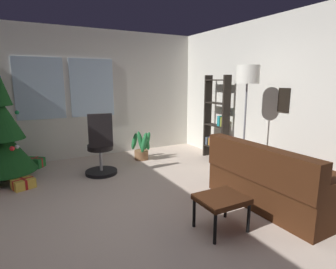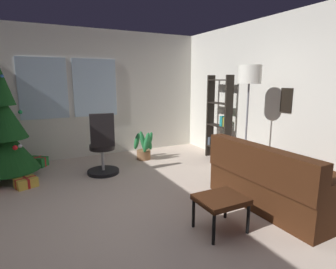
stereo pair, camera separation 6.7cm
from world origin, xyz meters
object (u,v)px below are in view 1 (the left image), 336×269
gift_box_gold (23,184)px  footstool (221,201)px  couch (288,184)px  bookshelf (217,123)px  office_chair (101,151)px  holiday_tree (1,132)px  floor_lamp (247,83)px  gift_box_green (34,163)px  potted_plant (142,148)px

gift_box_gold → footstool: bearing=-50.9°
couch → bookshelf: bearing=76.6°
gift_box_gold → office_chair: size_ratio=0.33×
holiday_tree → floor_lamp: (3.48, -1.87, 0.79)m
couch → floor_lamp: (0.13, 0.97, 1.31)m
bookshelf → floor_lamp: size_ratio=0.93×
office_chair → floor_lamp: floor_lamp is taller
floor_lamp → holiday_tree: bearing=151.8°
bookshelf → floor_lamp: floor_lamp is taller
floor_lamp → gift_box_gold: bearing=157.4°
office_chair → bookshelf: bearing=-3.8°
couch → floor_lamp: floor_lamp is taller
gift_box_green → bookshelf: (3.43, -1.21, 0.67)m
gift_box_green → holiday_tree: bearing=-129.1°
bookshelf → potted_plant: 1.64m
potted_plant → gift_box_gold: bearing=-166.2°
gift_box_green → potted_plant: size_ratio=0.63×
gift_box_green → floor_lamp: size_ratio=0.21×
holiday_tree → office_chair: size_ratio=2.22×
gift_box_green → office_chair: bearing=-45.6°
office_chair → potted_plant: (1.00, 0.52, -0.18)m
holiday_tree → potted_plant: (2.48, 0.03, -0.56)m
gift_box_green → potted_plant: bearing=-14.5°
footstool → gift_box_gold: footstool is taller
couch → office_chair: size_ratio=1.56×
footstool → potted_plant: (0.29, 2.93, -0.09)m
holiday_tree → gift_box_gold: (0.25, -0.52, -0.75)m
gift_box_green → floor_lamp: floor_lamp is taller
couch → gift_box_gold: bearing=143.3°
bookshelf → office_chair: bearing=176.2°
couch → potted_plant: bearing=107.1°
floor_lamp → couch: bearing=-97.3°
footstool → potted_plant: size_ratio=0.82×
couch → floor_lamp: 1.64m
gift_box_gold → couch: bearing=-36.7°
gift_box_gold → floor_lamp: 3.82m
office_chair → floor_lamp: 2.70m
footstool → holiday_tree: 3.66m
footstool → holiday_tree: size_ratio=0.21×
footstool → gift_box_green: size_ratio=1.30×
couch → gift_box_gold: couch is taller
footstool → gift_box_gold: 3.08m
floor_lamp → potted_plant: size_ratio=2.95×
floor_lamp → potted_plant: (-1.01, 1.89, -1.35)m
office_chair → bookshelf: 2.43m
gift_box_gold → bookshelf: bearing=-2.1°
potted_plant → floor_lamp: bearing=-62.0°
couch → floor_lamp: size_ratio=0.92×
office_chair → floor_lamp: size_ratio=0.59×
gift_box_green → floor_lamp: bearing=-38.6°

